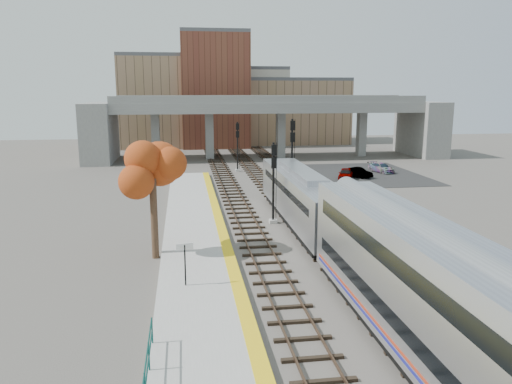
{
  "coord_description": "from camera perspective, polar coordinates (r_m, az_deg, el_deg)",
  "views": [
    {
      "loc": [
        -7.94,
        -30.84,
        10.35
      ],
      "look_at": [
        -2.42,
        6.97,
        2.5
      ],
      "focal_mm": 35.0,
      "sensor_mm": 36.0,
      "label": 1
    }
  ],
  "objects": [
    {
      "name": "platform",
      "position": [
        32.48,
        -6.71,
        -6.73
      ],
      "size": [
        4.5,
        60.0,
        0.35
      ],
      "primitive_type": "cube",
      "color": "#9E9E99",
      "rests_on": "ground"
    },
    {
      "name": "signal_mast_far",
      "position": [
        64.01,
        -2.13,
        5.01
      ],
      "size": [
        0.6,
        0.64,
        6.34
      ],
      "color": "#9E9E99",
      "rests_on": "ground"
    },
    {
      "name": "station_sign",
      "position": [
        26.15,
        -8.14,
        -7.19
      ],
      "size": [
        0.89,
        0.22,
        2.27
      ],
      "rotation": [
        0.0,
        0.0,
        0.2
      ],
      "color": "black",
      "rests_on": "platform"
    },
    {
      "name": "car_b",
      "position": [
        60.98,
        11.6,
        2.2
      ],
      "size": [
        2.98,
        3.7,
        1.18
      ],
      "primitive_type": "imported",
      "rotation": [
        0.0,
        0.0,
        0.57
      ],
      "color": "#99999E",
      "rests_on": "parking_lot"
    },
    {
      "name": "locomotive",
      "position": [
        38.68,
        5.25,
        -0.49
      ],
      "size": [
        3.02,
        19.05,
        4.1
      ],
      "color": "#A8AAB2",
      "rests_on": "ground"
    },
    {
      "name": "yellow_strip",
      "position": [
        32.52,
        -3.35,
        -6.31
      ],
      "size": [
        0.7,
        60.0,
        0.01
      ],
      "primitive_type": "cube",
      "color": "yellow",
      "rests_on": "platform"
    },
    {
      "name": "car_c",
      "position": [
        65.54,
        14.13,
        2.72
      ],
      "size": [
        2.76,
        4.34,
        1.17
      ],
      "primitive_type": "imported",
      "rotation": [
        0.0,
        0.0,
        0.3
      ],
      "color": "#99999E",
      "rests_on": "parking_lot"
    },
    {
      "name": "signal_mast_mid",
      "position": [
        51.11,
        4.14,
        4.19
      ],
      "size": [
        0.6,
        0.64,
        7.47
      ],
      "color": "#9E9E99",
      "rests_on": "ground"
    },
    {
      "name": "car_a",
      "position": [
        59.31,
        10.2,
        2.05
      ],
      "size": [
        2.89,
        4.15,
        1.31
      ],
      "primitive_type": "imported",
      "rotation": [
        0.0,
        0.0,
        -0.39
      ],
      "color": "#99999E",
      "rests_on": "parking_lot"
    },
    {
      "name": "tracks",
      "position": [
        45.42,
        3.18,
        -1.48
      ],
      "size": [
        10.7,
        95.0,
        0.25
      ],
      "color": "black",
      "rests_on": "ground"
    },
    {
      "name": "coach",
      "position": [
        18.36,
        22.42,
        -13.62
      ],
      "size": [
        3.03,
        25.0,
        5.0
      ],
      "color": "#A8AAB2",
      "rests_on": "ground"
    },
    {
      "name": "tree",
      "position": [
        30.91,
        -11.77,
        2.09
      ],
      "size": [
        3.6,
        3.6,
        7.23
      ],
      "color": "#382619",
      "rests_on": "ground"
    },
    {
      "name": "overpass",
      "position": [
        77.06,
        1.33,
        8.23
      ],
      "size": [
        54.0,
        12.0,
        9.5
      ],
      "color": "slate",
      "rests_on": "ground"
    },
    {
      "name": "buildings_far",
      "position": [
        97.88,
        -2.96,
        10.15
      ],
      "size": [
        43.0,
        21.0,
        20.6
      ],
      "color": "#916F54",
      "rests_on": "ground"
    },
    {
      "name": "parking_lot",
      "position": [
        63.64,
        11.99,
        2.01
      ],
      "size": [
        14.0,
        18.0,
        0.04
      ],
      "primitive_type": "cube",
      "color": "black",
      "rests_on": "ground"
    },
    {
      "name": "signal_mast_near",
      "position": [
        38.78,
        2.0,
        0.74
      ],
      "size": [
        0.6,
        0.64,
        6.39
      ],
      "color": "#9E9E99",
      "rests_on": "ground"
    },
    {
      "name": "ground",
      "position": [
        33.49,
        5.87,
        -6.46
      ],
      "size": [
        160.0,
        160.0,
        0.0
      ],
      "primitive_type": "plane",
      "color": "#47423D",
      "rests_on": "ground"
    }
  ]
}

